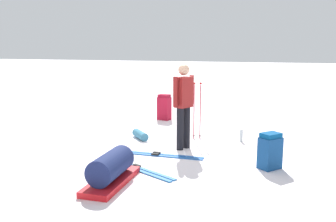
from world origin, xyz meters
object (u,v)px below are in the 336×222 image
Objects in this scene: skier_standing at (184,102)px; sleeping_mat_rolled at (140,135)px; backpack_bright at (164,107)px; ski_pair_far at (156,155)px; ski_pair_near at (135,167)px; gear_sled at (111,170)px; thermos_bottle at (241,136)px; backpack_large_dark at (270,151)px; ski_poles_planted_near at (197,108)px.

sleeping_mat_rolled is (1.12, -0.48, -0.86)m from skier_standing.
ski_pair_far is at bearing 105.53° from backpack_bright.
gear_sled is at bearing 85.73° from ski_pair_near.
ski_pair_near is at bearing 109.16° from sleeping_mat_rolled.
backpack_bright is 2.93m from thermos_bottle.
skier_standing is 2.35m from gear_sled.
thermos_bottle is (-1.58, -3.08, -0.09)m from gear_sled.
ski_pair_near and ski_pair_far have the same top height.
thermos_bottle reaches higher than ski_pair_far.
ski_pair_near is at bearing 101.25° from backpack_bright.
backpack_large_dark is 4.52m from backpack_bright.
backpack_large_dark reaches higher than thermos_bottle.
thermos_bottle is at bearing -68.10° from backpack_large_dark.
ski_pair_far is 1.60m from gear_sled.
backpack_bright is at bearing -64.34° from skier_standing.
backpack_bright is (0.81, -4.07, 0.34)m from ski_pair_near.
ski_pair_near is 1.33× the size of gear_sled.
skier_standing is 1.75m from ski_pair_near.
gear_sled is at bearing 102.68° from sleeping_mat_rolled.
backpack_bright reaches higher than thermos_bottle.
backpack_large_dark is (-2.08, 0.13, 0.29)m from ski_pair_far.
backpack_bright is 4.90m from gear_sled.
thermos_bottle is (-2.33, 1.76, -0.22)m from backpack_bright.
backpack_bright is 2.27m from ski_poles_planted_near.
skier_standing is at bearing -122.54° from ski_pair_far.
skier_standing is at bearing 115.66° from backpack_bright.
thermos_bottle is at bearing -168.68° from sleeping_mat_rolled.
sleeping_mat_rolled is at bearing -22.88° from backpack_large_dark.
backpack_bright reaches higher than sleeping_mat_rolled.
skier_standing is 1.34× the size of gear_sled.
thermos_bottle is (0.66, -1.63, -0.17)m from backpack_large_dark.
skier_standing is 0.93× the size of ski_pair_far.
sleeping_mat_rolled is (-0.16, 2.19, -0.26)m from backpack_bright.
skier_standing reaches higher than ski_pair_near.
backpack_bright is 0.56× the size of gear_sled.
ski_poles_planted_near is 4.86× the size of thermos_bottle.
ski_pair_far is 1.69m from ski_poles_planted_near.
ski_pair_near is at bearing 56.64° from thermos_bottle.
ski_poles_planted_near reaches higher than ski_pair_far.
gear_sled is 2.31× the size of sleeping_mat_rolled.
ski_pair_far is 3.33× the size of sleeping_mat_rolled.
ski_pair_far is 3.40m from backpack_bright.
ski_pair_far is at bearing 57.46° from skier_standing.
backpack_bright is (1.28, -2.67, -0.60)m from skier_standing.
ski_pair_near is at bearing 83.29° from ski_pair_far.
ski_pair_far is (0.38, 0.59, -0.94)m from skier_standing.
gear_sled is 4.88× the size of thermos_bottle.
gear_sled is at bearing 84.47° from ski_pair_far.
ski_pair_near is 2.77m from thermos_bottle.
backpack_bright is at bearing -81.16° from gear_sled.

